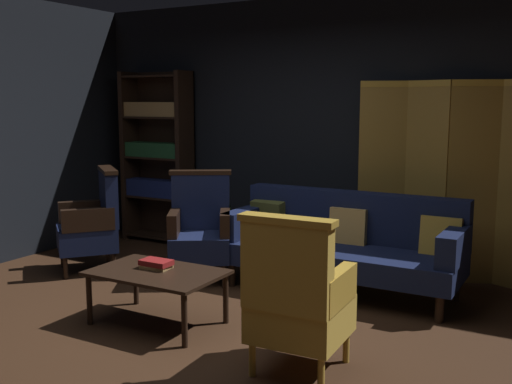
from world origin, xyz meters
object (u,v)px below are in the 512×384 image
(book_tan_leather, at_px, (156,267))
(bookshelf, at_px, (158,155))
(potted_plant, at_px, (211,220))
(folding_screen, at_px, (448,178))
(armchair_wing_right, at_px, (200,229))
(velvet_couch, at_px, (345,241))
(armchair_wing_left, at_px, (93,223))
(armchair_gilt_accent, at_px, (297,299))
(coffee_table, at_px, (157,277))
(book_red_leather, at_px, (156,262))

(book_tan_leather, bearing_deg, bookshelf, 127.95)
(potted_plant, xyz_separation_m, book_tan_leather, (0.67, -1.76, 0.00))
(folding_screen, distance_m, armchair_wing_right, 2.40)
(bookshelf, relative_size, potted_plant, 2.72)
(folding_screen, relative_size, potted_plant, 2.52)
(velvet_couch, distance_m, armchair_wing_left, 2.53)
(potted_plant, bearing_deg, book_tan_leather, -69.28)
(armchair_wing_left, xyz_separation_m, book_tan_leather, (1.45, -0.81, -0.06))
(folding_screen, relative_size, book_tan_leather, 8.55)
(bookshelf, xyz_separation_m, armchair_wing_right, (1.37, -1.10, -0.56))
(book_tan_leather, bearing_deg, armchair_gilt_accent, -12.68)
(bookshelf, height_order, book_tan_leather, bookshelf)
(bookshelf, distance_m, potted_plant, 1.28)
(bookshelf, distance_m, coffee_table, 2.93)
(folding_screen, relative_size, velvet_couch, 0.90)
(velvet_couch, height_order, armchair_wing_right, armchair_wing_right)
(armchair_wing_right, bearing_deg, bookshelf, 141.26)
(armchair_wing_left, height_order, book_red_leather, armchair_wing_left)
(coffee_table, distance_m, book_red_leather, 0.12)
(book_red_leather, bearing_deg, book_tan_leather, 0.00)
(coffee_table, xyz_separation_m, armchair_wing_right, (-0.39, 1.14, 0.12))
(bookshelf, relative_size, book_tan_leather, 9.22)
(folding_screen, xyz_separation_m, book_red_leather, (-1.72, -2.22, -0.52))
(armchair_gilt_accent, xyz_separation_m, armchair_wing_left, (-2.81, 1.11, 0.00))
(coffee_table, relative_size, book_tan_leather, 4.50)
(velvet_couch, distance_m, armchair_gilt_accent, 1.79)
(armchair_gilt_accent, distance_m, book_red_leather, 1.39)
(folding_screen, bearing_deg, book_red_leather, -127.80)
(armchair_wing_left, bearing_deg, armchair_gilt_accent, -21.61)
(book_red_leather, bearing_deg, velvet_couch, 55.36)
(bookshelf, bearing_deg, armchair_wing_right, -38.74)
(velvet_couch, xyz_separation_m, coffee_table, (-0.94, -1.50, -0.08))
(coffee_table, distance_m, armchair_wing_left, 1.74)
(bookshelf, relative_size, book_red_leather, 8.52)
(armchair_gilt_accent, relative_size, potted_plant, 1.38)
(armchair_wing_left, xyz_separation_m, armchair_wing_right, (1.12, 0.28, 0.00))
(folding_screen, bearing_deg, armchair_wing_right, -151.11)
(bookshelf, xyz_separation_m, book_red_leather, (1.70, -2.18, -0.59))
(armchair_wing_right, distance_m, potted_plant, 0.75)
(armchair_wing_left, relative_size, book_red_leather, 4.32)
(bookshelf, height_order, armchair_wing_left, bookshelf)
(folding_screen, distance_m, book_tan_leather, 2.87)
(potted_plant, bearing_deg, coffee_table, -68.44)
(coffee_table, height_order, armchair_wing_left, armchair_wing_left)
(book_tan_leather, bearing_deg, armchair_wing_left, 150.94)
(armchair_gilt_accent, bearing_deg, bookshelf, 140.87)
(armchair_gilt_accent, height_order, armchair_wing_right, same)
(armchair_wing_left, bearing_deg, folding_screen, 23.98)
(folding_screen, height_order, book_tan_leather, folding_screen)
(folding_screen, height_order, potted_plant, folding_screen)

